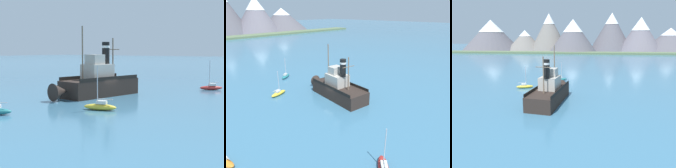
{
  "view_description": "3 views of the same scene",
  "coord_description": "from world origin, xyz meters",
  "views": [
    {
      "loc": [
        -28.93,
        38.87,
        6.65
      ],
      "look_at": [
        -1.13,
        0.42,
        1.91
      ],
      "focal_mm": 55.0,
      "sensor_mm": 36.0,
      "label": 1
    },
    {
      "loc": [
        -24.42,
        -24.64,
        15.8
      ],
      "look_at": [
        0.33,
        -1.17,
        3.31
      ],
      "focal_mm": 32.0,
      "sensor_mm": 36.0,
      "label": 2
    },
    {
      "loc": [
        7.77,
        -33.8,
        11.38
      ],
      "look_at": [
        3.96,
        1.55,
        3.01
      ],
      "focal_mm": 32.0,
      "sensor_mm": 36.0,
      "label": 3
    }
  ],
  "objects": [
    {
      "name": "ground_plane",
      "position": [
        0.0,
        0.0,
        0.0
      ],
      "size": [
        600.0,
        600.0,
        0.0
      ],
      "primitive_type": "plane",
      "color": "teal"
    },
    {
      "name": "old_tugboat",
      "position": [
        1.6,
        0.36,
        1.83
      ],
      "size": [
        6.09,
        14.74,
        9.9
      ],
      "color": "#2D231E",
      "rests_on": "ground"
    },
    {
      "name": "sailboat_yellow",
      "position": [
        -5.92,
        9.28,
        0.43
      ],
      "size": [
        3.96,
        2.18,
        4.9
      ],
      "color": "gold",
      "rests_on": "ground"
    },
    {
      "name": "shoreline_strip",
      "position": [
        0.0,
        107.96,
        0.6
      ],
      "size": [
        240.0,
        12.0,
        1.2
      ],
      "primitive_type": "cube",
      "color": "#5B704C",
      "rests_on": "ground"
    },
    {
      "name": "mountain_ridge",
      "position": [
        -4.07,
        134.79,
        13.07
      ],
      "size": [
        193.01,
        53.56,
        30.87
      ],
      "color": "#56545B",
      "rests_on": "ground"
    },
    {
      "name": "sailboat_teal",
      "position": [
        1.25,
        17.91,
        0.43
      ],
      "size": [
        3.74,
        3.09,
        4.9
      ],
      "color": "#23757A",
      "rests_on": "ground"
    }
  ]
}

